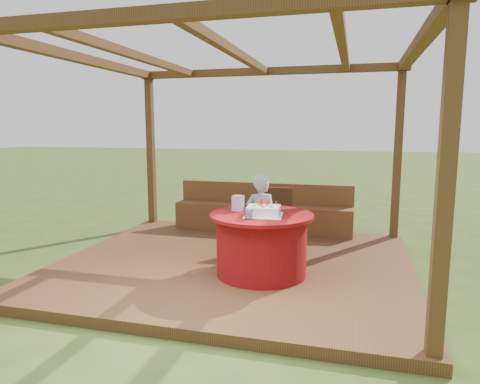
{
  "coord_description": "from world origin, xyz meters",
  "views": [
    {
      "loc": [
        1.49,
        -5.26,
        1.86
      ],
      "look_at": [
        0.0,
        0.25,
        1.0
      ],
      "focal_mm": 32.0,
      "sensor_mm": 36.0,
      "label": 1
    }
  ],
  "objects_px": {
    "table": "(261,244)",
    "drinking_glass": "(248,215)",
    "bench": "(262,215)",
    "birthday_cake": "(264,211)",
    "elderly_woman": "(261,215)",
    "gift_bag": "(238,203)",
    "chair": "(276,216)"
  },
  "relations": [
    {
      "from": "bench",
      "to": "elderly_woman",
      "type": "distance_m",
      "value": 1.54
    },
    {
      "from": "bench",
      "to": "birthday_cake",
      "type": "height_order",
      "value": "birthday_cake"
    },
    {
      "from": "bench",
      "to": "gift_bag",
      "type": "distance_m",
      "value": 2.13
    },
    {
      "from": "birthday_cake",
      "to": "drinking_glass",
      "type": "xyz_separation_m",
      "value": [
        -0.12,
        -0.24,
        -0.0
      ]
    },
    {
      "from": "elderly_woman",
      "to": "drinking_glass",
      "type": "relative_size",
      "value": 9.98
    },
    {
      "from": "bench",
      "to": "birthday_cake",
      "type": "distance_m",
      "value": 2.36
    },
    {
      "from": "drinking_glass",
      "to": "birthday_cake",
      "type": "bearing_deg",
      "value": 63.79
    },
    {
      "from": "birthday_cake",
      "to": "drinking_glass",
      "type": "height_order",
      "value": "birthday_cake"
    },
    {
      "from": "chair",
      "to": "elderly_woman",
      "type": "relative_size",
      "value": 0.78
    },
    {
      "from": "bench",
      "to": "table",
      "type": "distance_m",
      "value": 2.2
    },
    {
      "from": "chair",
      "to": "drinking_glass",
      "type": "relative_size",
      "value": 7.81
    },
    {
      "from": "chair",
      "to": "birthday_cake",
      "type": "relative_size",
      "value": 1.91
    },
    {
      "from": "drinking_glass",
      "to": "table",
      "type": "bearing_deg",
      "value": 77.65
    },
    {
      "from": "chair",
      "to": "gift_bag",
      "type": "height_order",
      "value": "gift_bag"
    },
    {
      "from": "elderly_woman",
      "to": "drinking_glass",
      "type": "distance_m",
      "value": 1.04
    },
    {
      "from": "bench",
      "to": "gift_bag",
      "type": "xyz_separation_m",
      "value": [
        0.13,
        -2.05,
        0.57
      ]
    },
    {
      "from": "elderly_woman",
      "to": "birthday_cake",
      "type": "bearing_deg",
      "value": -75.25
    },
    {
      "from": "chair",
      "to": "elderly_woman",
      "type": "xyz_separation_m",
      "value": [
        -0.14,
        -0.4,
        0.09
      ]
    },
    {
      "from": "elderly_woman",
      "to": "birthday_cake",
      "type": "distance_m",
      "value": 0.83
    },
    {
      "from": "drinking_glass",
      "to": "bench",
      "type": "bearing_deg",
      "value": 98.5
    },
    {
      "from": "birthday_cake",
      "to": "bench",
      "type": "bearing_deg",
      "value": 102.35
    },
    {
      "from": "birthday_cake",
      "to": "gift_bag",
      "type": "relative_size",
      "value": 2.45
    },
    {
      "from": "elderly_woman",
      "to": "table",
      "type": "bearing_deg",
      "value": -76.73
    },
    {
      "from": "gift_bag",
      "to": "birthday_cake",
      "type": "bearing_deg",
      "value": -19.72
    },
    {
      "from": "bench",
      "to": "drinking_glass",
      "type": "xyz_separation_m",
      "value": [
        0.37,
        -2.49,
        0.53
      ]
    },
    {
      "from": "table",
      "to": "gift_bag",
      "type": "distance_m",
      "value": 0.57
    },
    {
      "from": "elderly_woman",
      "to": "gift_bag",
      "type": "bearing_deg",
      "value": -105.69
    },
    {
      "from": "chair",
      "to": "drinking_glass",
      "type": "bearing_deg",
      "value": -92.47
    },
    {
      "from": "bench",
      "to": "elderly_woman",
      "type": "height_order",
      "value": "elderly_woman"
    },
    {
      "from": "table",
      "to": "drinking_glass",
      "type": "xyz_separation_m",
      "value": [
        -0.08,
        -0.34,
        0.42
      ]
    },
    {
      "from": "table",
      "to": "elderly_woman",
      "type": "bearing_deg",
      "value": 103.27
    },
    {
      "from": "chair",
      "to": "gift_bag",
      "type": "bearing_deg",
      "value": -107.36
    }
  ]
}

